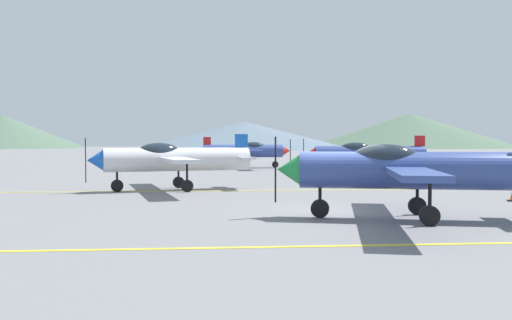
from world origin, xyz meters
The scene contains 11 objects.
ground_plane centered at (0.00, 0.00, 0.00)m, with size 400.00×400.00×0.00m, color slate.
apron_line_near centered at (0.00, -4.75, 0.01)m, with size 80.00×0.16×0.01m, color yellow.
apron_line_far centered at (0.00, 8.17, 0.01)m, with size 80.00×0.16×0.01m, color yellow.
airplane_near centered at (1.85, -1.10, 1.48)m, with size 7.67×8.73×2.62m.
airplane_mid centered at (-5.64, 8.64, 1.48)m, with size 7.67×8.72×2.62m.
airplane_far centered at (5.68, 16.10, 1.48)m, with size 7.65×8.78×2.62m.
airplane_back centered at (-0.91, 28.50, 1.48)m, with size 7.64×8.77×2.62m.
car_sedan centered at (9.60, 31.38, 0.84)m, with size 4.59×2.72×1.62m.
hill_left centered at (-70.53, 157.19, 5.24)m, with size 50.61×50.61×10.48m, color #4C6651.
hill_centerleft centered at (4.95, 135.71, 3.93)m, with size 61.98×61.98×7.86m, color slate.
hill_centerright centered at (63.39, 159.40, 5.83)m, with size 70.07×70.07×11.67m, color #4C6651.
Camera 1 is at (-3.73, -15.94, 2.30)m, focal length 36.93 mm.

